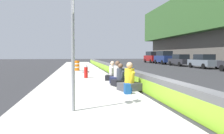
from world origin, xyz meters
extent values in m
plane|color=#2B2B2D|center=(0.00, 0.00, 0.00)|extent=(160.00, 160.00, 0.00)
cube|color=#B5B2A8|center=(0.00, 2.65, 0.07)|extent=(80.00, 4.40, 0.14)
cube|color=#545456|center=(0.00, 0.00, 0.42)|extent=(76.00, 0.44, 0.85)
cube|color=#8CC62D|center=(0.00, 0.23, 0.38)|extent=(74.48, 0.01, 0.54)
cylinder|color=gray|center=(-0.41, 3.07, 1.94)|extent=(0.09, 0.09, 3.60)
cube|color=white|center=(-0.41, 3.05, 2.94)|extent=(0.44, 0.02, 0.36)
cube|color=black|center=(-0.41, 3.03, 2.94)|extent=(0.30, 0.01, 0.10)
cylinder|color=red|center=(8.22, 2.35, 0.50)|extent=(0.24, 0.24, 0.72)
cone|color=gray|center=(8.22, 2.35, 0.94)|extent=(0.26, 0.26, 0.16)
cylinder|color=gray|center=(8.22, 2.18, 0.54)|extent=(0.10, 0.12, 0.10)
cylinder|color=gray|center=(8.22, 2.52, 0.54)|extent=(0.10, 0.12, 0.10)
cube|color=#424247|center=(2.76, 0.74, 0.30)|extent=(0.95, 1.04, 0.33)
cylinder|color=gold|center=(2.76, 0.74, 0.77)|extent=(0.42, 0.42, 0.62)
sphere|color=tan|center=(2.76, 0.74, 1.22)|extent=(0.27, 0.27, 0.27)
cylinder|color=gold|center=(2.98, 0.80, 0.71)|extent=(0.34, 0.23, 0.54)
cylinder|color=gold|center=(2.54, 0.67, 0.71)|extent=(0.34, 0.23, 0.54)
cube|color=black|center=(4.25, 0.83, 0.29)|extent=(0.84, 0.93, 0.30)
cylinder|color=#333842|center=(4.25, 0.83, 0.72)|extent=(0.38, 0.38, 0.56)
sphere|color=brown|center=(4.25, 0.83, 1.12)|extent=(0.25, 0.25, 0.25)
cylinder|color=#333842|center=(4.45, 0.89, 0.66)|extent=(0.31, 0.20, 0.49)
cylinder|color=#333842|center=(4.04, 0.78, 0.66)|extent=(0.31, 0.20, 0.49)
cube|color=#23284C|center=(5.44, 0.76, 0.30)|extent=(0.87, 0.97, 0.32)
cylinder|color=beige|center=(5.44, 0.76, 0.76)|extent=(0.41, 0.41, 0.61)
sphere|color=brown|center=(5.44, 0.76, 1.20)|extent=(0.27, 0.27, 0.27)
cylinder|color=beige|center=(5.66, 0.72, 0.70)|extent=(0.33, 0.20, 0.53)
cylinder|color=beige|center=(5.21, 0.80, 0.70)|extent=(0.33, 0.20, 0.53)
cube|color=black|center=(6.67, 0.84, 0.29)|extent=(0.88, 0.96, 0.31)
cylinder|color=beige|center=(6.67, 0.84, 0.73)|extent=(0.39, 0.39, 0.58)
sphere|color=beige|center=(6.67, 0.84, 1.15)|extent=(0.25, 0.25, 0.25)
cylinder|color=beige|center=(6.88, 0.78, 0.68)|extent=(0.32, 0.21, 0.51)
cylinder|color=beige|center=(6.46, 0.89, 0.68)|extent=(0.32, 0.21, 0.51)
cube|color=navy|center=(1.96, 1.02, 0.34)|extent=(0.32, 0.22, 0.40)
cube|color=navy|center=(1.96, 0.88, 0.28)|extent=(0.22, 0.06, 0.20)
cylinder|color=orange|center=(15.13, 2.92, 0.61)|extent=(0.52, 0.52, 0.95)
cylinder|color=white|center=(15.13, 2.92, 0.80)|extent=(0.54, 0.54, 0.10)
cylinder|color=white|center=(15.13, 2.92, 0.47)|extent=(0.54, 0.54, 0.10)
cylinder|color=black|center=(13.73, -11.36, 0.33)|extent=(0.66, 0.22, 0.66)
cube|color=slate|center=(18.59, -12.28, 0.69)|extent=(4.52, 1.86, 0.72)
cube|color=black|center=(18.49, -12.29, 1.38)|extent=(2.22, 1.65, 0.66)
cylinder|color=black|center=(20.01, -11.40, 0.33)|extent=(0.66, 0.23, 0.66)
cylinder|color=black|center=(20.04, -13.13, 0.33)|extent=(0.66, 0.23, 0.66)
cylinder|color=black|center=(17.13, -11.44, 0.33)|extent=(0.66, 0.23, 0.66)
cylinder|color=black|center=(17.16, -13.17, 0.33)|extent=(0.66, 0.23, 0.66)
cube|color=#28282D|center=(24.30, -12.08, 0.69)|extent=(4.56, 1.96, 0.72)
cube|color=black|center=(24.20, -12.08, 1.38)|extent=(2.26, 1.70, 0.66)
cylinder|color=black|center=(25.71, -11.17, 0.33)|extent=(0.67, 0.24, 0.66)
cylinder|color=black|center=(25.77, -12.89, 0.33)|extent=(0.67, 0.24, 0.66)
cylinder|color=black|center=(22.83, -11.27, 0.33)|extent=(0.67, 0.24, 0.66)
cylinder|color=black|center=(22.89, -12.99, 0.33)|extent=(0.67, 0.24, 0.66)
cube|color=navy|center=(30.53, -12.09, 0.93)|extent=(4.83, 1.98, 1.10)
cube|color=black|center=(30.43, -12.09, 1.88)|extent=(3.12, 1.77, 0.80)
cylinder|color=black|center=(32.06, -11.15, 0.38)|extent=(0.76, 0.23, 0.76)
cylinder|color=black|center=(32.08, -12.99, 0.38)|extent=(0.76, 0.23, 0.76)
cylinder|color=black|center=(28.98, -11.19, 0.38)|extent=(0.76, 0.23, 0.76)
cylinder|color=black|center=(29.01, -13.03, 0.38)|extent=(0.76, 0.23, 0.76)
cube|color=maroon|center=(36.80, -12.15, 0.93)|extent=(4.86, 2.09, 1.10)
cube|color=black|center=(36.70, -12.16, 1.88)|extent=(3.16, 1.83, 0.80)
cylinder|color=black|center=(38.30, -11.18, 0.38)|extent=(0.77, 0.25, 0.76)
cylinder|color=black|center=(38.36, -13.02, 0.38)|extent=(0.77, 0.25, 0.76)
cylinder|color=black|center=(35.23, -11.28, 0.38)|extent=(0.77, 0.25, 0.76)
cylinder|color=black|center=(35.29, -13.13, 0.38)|extent=(0.77, 0.25, 0.76)
camera|label=1|loc=(-6.56, 2.99, 1.68)|focal=36.08mm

